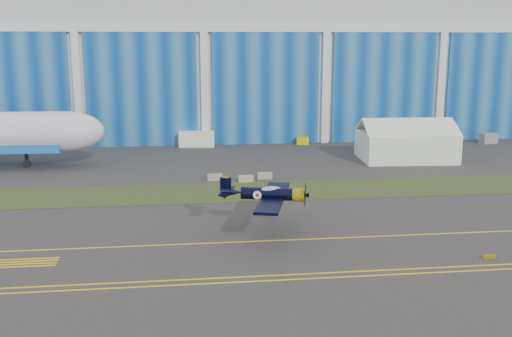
{
  "coord_description": "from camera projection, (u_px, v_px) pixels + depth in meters",
  "views": [
    {
      "loc": [
        -4.11,
        -58.13,
        18.43
      ],
      "look_at": [
        3.89,
        6.33,
        4.57
      ],
      "focal_mm": 42.0,
      "sensor_mm": 36.0,
      "label": 1
    }
  ],
  "objects": [
    {
      "name": "taxiway_centreline",
      "position": [
        230.0,
        242.0,
        55.91
      ],
      "size": [
        200.0,
        0.2,
        0.02
      ],
      "primitive_type": "cube",
      "color": "yellow",
      "rests_on": "ground"
    },
    {
      "name": "gse_box",
      "position": [
        488.0,
        138.0,
        109.91
      ],
      "size": [
        3.43,
        2.36,
        1.87
      ],
      "primitive_type": "cube",
      "rotation": [
        0.0,
        0.0,
        0.24
      ],
      "color": "gray",
      "rests_on": "ground"
    },
    {
      "name": "grass_median",
      "position": [
        217.0,
        192.0,
        74.34
      ],
      "size": [
        260.0,
        10.0,
        0.02
      ],
      "primitive_type": "cube",
      "color": "#475128",
      "rests_on": "ground"
    },
    {
      "name": "barrier_c",
      "position": [
        265.0,
        176.0,
        81.61
      ],
      "size": [
        2.03,
        0.71,
        0.9
      ],
      "primitive_type": "cube",
      "rotation": [
        0.0,
        0.0,
        -0.06
      ],
      "color": "gray",
      "rests_on": "ground"
    },
    {
      "name": "warbird",
      "position": [
        267.0,
        194.0,
        57.8
      ],
      "size": [
        12.39,
        13.8,
        3.47
      ],
      "rotation": [
        0.0,
        0.0,
        -0.26
      ],
      "color": "black",
      "rests_on": "ground"
    },
    {
      "name": "hangar",
      "position": [
        200.0,
        58.0,
        127.31
      ],
      "size": [
        220.0,
        45.7,
        30.0
      ],
      "color": "silver",
      "rests_on": "ground"
    },
    {
      "name": "guard_board_right",
      "position": [
        490.0,
        257.0,
        51.73
      ],
      "size": [
        1.2,
        0.15,
        0.35
      ],
      "primitive_type": "cube",
      "color": "yellow",
      "rests_on": "ground"
    },
    {
      "name": "shipping_container",
      "position": [
        197.0,
        139.0,
        106.54
      ],
      "size": [
        6.4,
        3.03,
        2.69
      ],
      "primitive_type": "cube",
      "rotation": [
        0.0,
        0.0,
        -0.09
      ],
      "color": "white",
      "rests_on": "ground"
    },
    {
      "name": "ground",
      "position": [
        226.0,
        226.0,
        60.76
      ],
      "size": [
        260.0,
        260.0,
        0.0
      ],
      "primitive_type": "plane",
      "color": "#393635",
      "rests_on": "ground"
    },
    {
      "name": "barrier_b",
      "position": [
        246.0,
        179.0,
        79.78
      ],
      "size": [
        2.04,
        0.76,
        0.9
      ],
      "primitive_type": "cube",
      "rotation": [
        0.0,
        0.0,
        0.08
      ],
      "color": "#9E9783",
      "rests_on": "ground"
    },
    {
      "name": "barrier_a",
      "position": [
        215.0,
        177.0,
        80.73
      ],
      "size": [
        2.07,
        0.92,
        0.9
      ],
      "primitive_type": "cube",
      "rotation": [
        0.0,
        0.0,
        0.17
      ],
      "color": "gray",
      "rests_on": "ground"
    },
    {
      "name": "tug",
      "position": [
        303.0,
        141.0,
        109.05
      ],
      "size": [
        2.41,
        1.78,
        1.27
      ],
      "primitive_type": "cube",
      "rotation": [
        0.0,
        0.0,
        -0.2
      ],
      "color": "#F3BD00",
      "rests_on": "ground"
    },
    {
      "name": "tent",
      "position": [
        406.0,
        139.0,
        94.38
      ],
      "size": [
        15.05,
        11.48,
        6.68
      ],
      "rotation": [
        0.0,
        0.0,
        -0.07
      ],
      "color": "white",
      "rests_on": "ground"
    },
    {
      "name": "hold_short_ladder",
      "position": [
        21.0,
        263.0,
        50.73
      ],
      "size": [
        6.0,
        2.4,
        0.02
      ],
      "primitive_type": null,
      "color": "yellow",
      "rests_on": "ground"
    },
    {
      "name": "edge_line_far",
      "position": [
        238.0,
        277.0,
        47.66
      ],
      "size": [
        80.0,
        0.2,
        0.02
      ],
      "primitive_type": "cube",
      "color": "yellow",
      "rests_on": "ground"
    },
    {
      "name": "edge_line_near",
      "position": [
        239.0,
        282.0,
        46.69
      ],
      "size": [
        80.0,
        0.2,
        0.02
      ],
      "primitive_type": "cube",
      "color": "yellow",
      "rests_on": "ground"
    }
  ]
}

